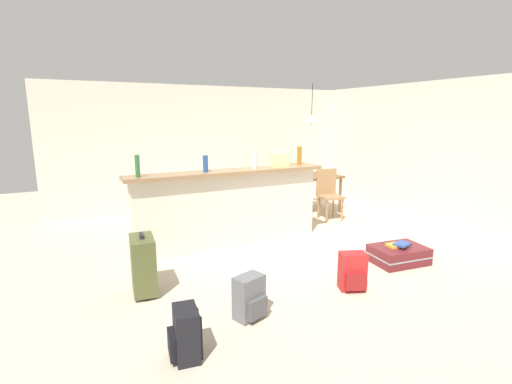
# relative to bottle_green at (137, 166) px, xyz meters

# --- Properties ---
(ground_plane) EXTENTS (13.00, 13.00, 0.05)m
(ground_plane) POSITION_rel_bottle_green_xyz_m (2.02, -0.44, -1.30)
(ground_plane) COLOR beige
(wall_back) EXTENTS (6.60, 0.10, 2.50)m
(wall_back) POSITION_rel_bottle_green_xyz_m (2.02, 2.61, -0.02)
(wall_back) COLOR silver
(wall_back) RESTS_ON ground_plane
(wall_right) EXTENTS (0.10, 6.00, 2.50)m
(wall_right) POSITION_rel_bottle_green_xyz_m (5.07, -0.14, -0.02)
(wall_right) COLOR silver
(wall_right) RESTS_ON ground_plane
(partition_half_wall) EXTENTS (2.80, 0.20, 1.08)m
(partition_half_wall) POSITION_rel_bottle_green_xyz_m (1.28, 0.04, -0.73)
(partition_half_wall) COLOR silver
(partition_half_wall) RESTS_ON ground_plane
(bar_countertop) EXTENTS (2.96, 0.40, 0.05)m
(bar_countertop) POSITION_rel_bottle_green_xyz_m (1.28, 0.04, -0.17)
(bar_countertop) COLOR #93704C
(bar_countertop) RESTS_ON partition_half_wall
(bottle_green) EXTENTS (0.06, 0.06, 0.28)m
(bottle_green) POSITION_rel_bottle_green_xyz_m (0.00, 0.00, 0.00)
(bottle_green) COLOR #2D6B38
(bottle_green) RESTS_ON bar_countertop
(bottle_blue) EXTENTS (0.07, 0.07, 0.23)m
(bottle_blue) POSITION_rel_bottle_green_xyz_m (0.91, 0.02, -0.03)
(bottle_blue) COLOR #284C89
(bottle_blue) RESTS_ON bar_countertop
(bottle_clear) EXTENTS (0.07, 0.07, 0.20)m
(bottle_clear) POSITION_rel_bottle_green_xyz_m (1.67, 0.02, -0.04)
(bottle_clear) COLOR silver
(bottle_clear) RESTS_ON bar_countertop
(bottle_amber) EXTENTS (0.07, 0.07, 0.29)m
(bottle_amber) POSITION_rel_bottle_green_xyz_m (2.51, 0.10, 0.00)
(bottle_amber) COLOR #9E661E
(bottle_amber) RESTS_ON bar_countertop
(grocery_bag) EXTENTS (0.26, 0.18, 0.22)m
(grocery_bag) POSITION_rel_bottle_green_xyz_m (2.13, 0.07, -0.03)
(grocery_bag) COLOR beige
(grocery_bag) RESTS_ON bar_countertop
(dining_table) EXTENTS (1.10, 0.80, 0.74)m
(dining_table) POSITION_rel_bottle_green_xyz_m (3.49, 1.16, -0.62)
(dining_table) COLOR brown
(dining_table) RESTS_ON ground_plane
(dining_chair_near_partition) EXTENTS (0.46, 0.46, 0.93)m
(dining_chair_near_partition) POSITION_rel_bottle_green_xyz_m (3.50, 0.58, -0.76)
(dining_chair_near_partition) COLOR #9E754C
(dining_chair_near_partition) RESTS_ON ground_plane
(dining_chair_far_side) EXTENTS (0.48, 0.48, 0.93)m
(dining_chair_far_side) POSITION_rel_bottle_green_xyz_m (3.53, 1.74, -0.76)
(dining_chair_far_side) COLOR #9E754C
(dining_chair_far_side) RESTS_ON ground_plane
(pendant_lamp) EXTENTS (0.34, 0.34, 0.77)m
(pendant_lamp) POSITION_rel_bottle_green_xyz_m (3.51, 1.20, 0.57)
(pendant_lamp) COLOR black
(suitcase_flat_maroon) EXTENTS (0.86, 0.57, 0.22)m
(suitcase_flat_maroon) POSITION_rel_bottle_green_xyz_m (2.97, -1.59, -1.16)
(suitcase_flat_maroon) COLOR maroon
(suitcase_flat_maroon) RESTS_ON ground_plane
(backpack_red) EXTENTS (0.33, 0.31, 0.42)m
(backpack_red) POSITION_rel_bottle_green_xyz_m (1.90, -1.91, -1.07)
(backpack_red) COLOR red
(backpack_red) RESTS_ON ground_plane
(backpack_grey) EXTENTS (0.32, 0.30, 0.42)m
(backpack_grey) POSITION_rel_bottle_green_xyz_m (0.63, -1.92, -1.07)
(backpack_grey) COLOR slate
(backpack_grey) RESTS_ON ground_plane
(suitcase_upright_olive) EXTENTS (0.28, 0.46, 0.67)m
(suitcase_upright_olive) POSITION_rel_bottle_green_xyz_m (-0.16, -0.94, -0.94)
(suitcase_upright_olive) COLOR #51562D
(suitcase_upright_olive) RESTS_ON ground_plane
(backpack_black) EXTENTS (0.28, 0.30, 0.42)m
(backpack_black) POSITION_rel_bottle_green_xyz_m (-0.09, -2.23, -1.07)
(backpack_black) COLOR black
(backpack_black) RESTS_ON ground_plane
(book_stack) EXTENTS (0.30, 0.25, 0.06)m
(book_stack) POSITION_rel_bottle_green_xyz_m (2.96, -1.59, -1.02)
(book_stack) COLOR gold
(book_stack) RESTS_ON suitcase_flat_maroon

